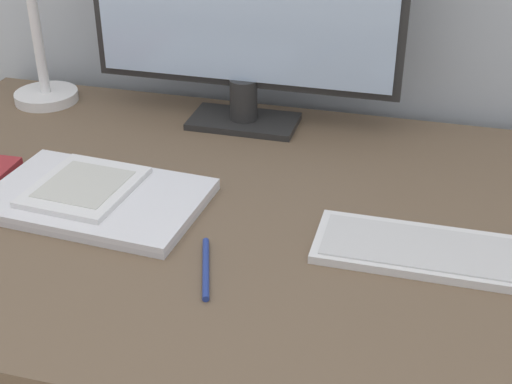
{
  "coord_description": "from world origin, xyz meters",
  "views": [
    {
      "loc": [
        0.3,
        -0.77,
        1.26
      ],
      "look_at": [
        0.07,
        0.06,
        0.77
      ],
      "focal_mm": 50.0,
      "sensor_mm": 36.0,
      "label": 1
    }
  ],
  "objects_px": {
    "laptop": "(96,198)",
    "desk_lamp": "(34,17)",
    "keyboard": "(436,252)",
    "pen": "(206,268)",
    "ereader": "(84,186)"
  },
  "relations": [
    {
      "from": "laptop",
      "to": "desk_lamp",
      "type": "xyz_separation_m",
      "value": [
        -0.28,
        0.35,
        0.16
      ]
    },
    {
      "from": "keyboard",
      "to": "desk_lamp",
      "type": "height_order",
      "value": "desk_lamp"
    },
    {
      "from": "laptop",
      "to": "pen",
      "type": "relative_size",
      "value": 2.64
    },
    {
      "from": "keyboard",
      "to": "pen",
      "type": "distance_m",
      "value": 0.31
    },
    {
      "from": "keyboard",
      "to": "pen",
      "type": "relative_size",
      "value": 2.57
    },
    {
      "from": "laptop",
      "to": "pen",
      "type": "xyz_separation_m",
      "value": [
        0.22,
        -0.12,
        -0.0
      ]
    },
    {
      "from": "ereader",
      "to": "desk_lamp",
      "type": "relative_size",
      "value": 0.54
    },
    {
      "from": "desk_lamp",
      "to": "pen",
      "type": "bearing_deg",
      "value": -43.49
    },
    {
      "from": "laptop",
      "to": "desk_lamp",
      "type": "relative_size",
      "value": 1.02
    },
    {
      "from": "ereader",
      "to": "desk_lamp",
      "type": "bearing_deg",
      "value": 127.04
    },
    {
      "from": "laptop",
      "to": "desk_lamp",
      "type": "height_order",
      "value": "desk_lamp"
    },
    {
      "from": "laptop",
      "to": "desk_lamp",
      "type": "distance_m",
      "value": 0.47
    },
    {
      "from": "desk_lamp",
      "to": "laptop",
      "type": "bearing_deg",
      "value": -51.26
    },
    {
      "from": "keyboard",
      "to": "ereader",
      "type": "bearing_deg",
      "value": 178.17
    },
    {
      "from": "laptop",
      "to": "ereader",
      "type": "bearing_deg",
      "value": 162.62
    }
  ]
}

